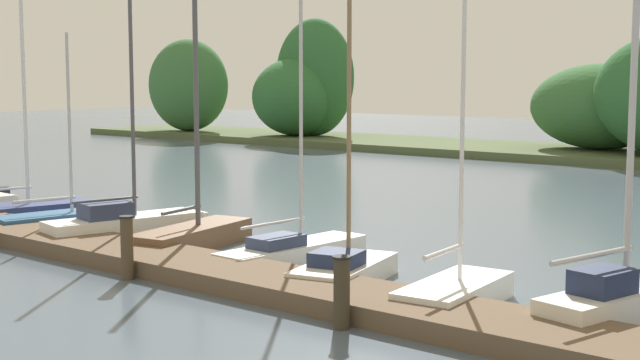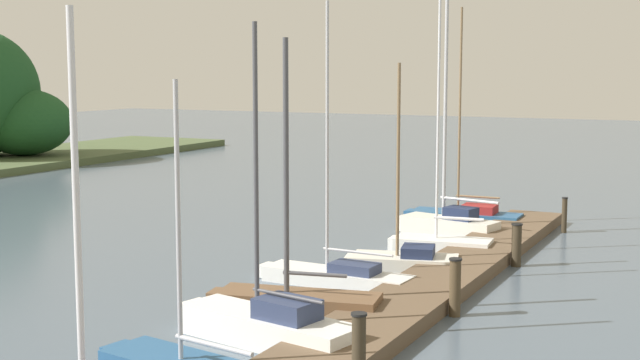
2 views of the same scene
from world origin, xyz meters
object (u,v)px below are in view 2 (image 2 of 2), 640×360
object	(u,v)px
sailboat_7	(334,273)
mooring_piling_5	(564,215)
mooring_piling_2	(359,355)
mooring_piling_3	(455,287)
mooring_piling_4	(517,245)
sailboat_11	(463,215)
sailboat_9	(439,242)
sailboat_6	(291,299)
sailboat_8	(402,260)
sailboat_5	(264,323)
sailboat_10	(447,220)

from	to	relation	value
sailboat_7	mooring_piling_5	size ratio (longest dim) A/B	5.92
sailboat_7	mooring_piling_2	xyz separation A→B (m)	(-6.57, -3.54, 0.41)
mooring_piling_3	mooring_piling_4	xyz separation A→B (m)	(5.38, -0.02, -0.05)
mooring_piling_5	mooring_piling_4	bearing A→B (deg)	177.91
sailboat_11	mooring_piling_5	world-z (taller)	sailboat_11
sailboat_7	mooring_piling_4	world-z (taller)	sailboat_7
sailboat_9	sailboat_11	world-z (taller)	sailboat_9
mooring_piling_4	mooring_piling_3	bearing A→B (deg)	179.83
sailboat_6	sailboat_8	size ratio (longest dim) A/B	1.09
sailboat_8	mooring_piling_2	distance (m)	9.10
sailboat_7	sailboat_8	bearing A→B (deg)	-111.35
sailboat_5	mooring_piling_4	bearing A→B (deg)	-95.15
sailboat_8	mooring_piling_5	bearing A→B (deg)	-124.32
sailboat_6	sailboat_8	xyz separation A→B (m)	(4.98, -0.65, -0.05)
mooring_piling_2	sailboat_11	bearing A→B (deg)	11.24
sailboat_11	mooring_piling_3	world-z (taller)	sailboat_11
mooring_piling_3	sailboat_6	bearing A→B (deg)	115.49
sailboat_11	mooring_piling_3	xyz separation A→B (m)	(-11.00, -3.18, 0.32)
sailboat_9	sailboat_5	bearing A→B (deg)	81.85
sailboat_9	mooring_piling_2	world-z (taller)	sailboat_9
sailboat_5	sailboat_6	bearing A→B (deg)	-64.94
sailboat_11	mooring_piling_4	size ratio (longest dim) A/B	6.25
sailboat_5	sailboat_8	xyz separation A→B (m)	(6.92, -0.20, -0.09)
sailboat_10	mooring_piling_4	bearing A→B (deg)	144.65
mooring_piling_3	mooring_piling_5	bearing A→B (deg)	-1.15
mooring_piling_2	mooring_piling_5	size ratio (longest dim) A/B	1.21
sailboat_7	sailboat_9	xyz separation A→B (m)	(4.73, -1.11, 0.04)
mooring_piling_4	sailboat_6	bearing A→B (deg)	155.18
sailboat_11	sailboat_8	bearing A→B (deg)	93.29
sailboat_11	mooring_piling_4	bearing A→B (deg)	117.96
mooring_piling_4	sailboat_11	bearing A→B (deg)	29.66
sailboat_8	sailboat_10	world-z (taller)	sailboat_10
sailboat_9	sailboat_10	bearing A→B (deg)	-83.30
sailboat_11	mooring_piling_5	xyz separation A→B (m)	(-0.06, -3.40, 0.26)
sailboat_11	mooring_piling_4	distance (m)	6.47
sailboat_7	sailboat_10	world-z (taller)	sailboat_10
sailboat_6	mooring_piling_4	bearing A→B (deg)	-126.04
sailboat_7	mooring_piling_4	distance (m)	5.38
sailboat_11	sailboat_7	bearing A→B (deg)	86.45
sailboat_9	sailboat_11	bearing A→B (deg)	-86.91
sailboat_7	sailboat_9	bearing A→B (deg)	-100.30
mooring_piling_2	sailboat_5	bearing A→B (deg)	57.01
sailboat_6	sailboat_9	distance (m)	7.60
sailboat_7	mooring_piling_2	distance (m)	7.48
sailboat_10	sailboat_11	distance (m)	2.35
sailboat_6	sailboat_7	size ratio (longest dim) A/B	0.86
sailboat_5	mooring_piling_4	size ratio (longest dim) A/B	5.27
sailboat_5	mooring_piling_4	xyz separation A→B (m)	(8.83, -2.74, 0.19)
sailboat_9	mooring_piling_4	world-z (taller)	sailboat_9
sailboat_8	mooring_piling_3	size ratio (longest dim) A/B	4.29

